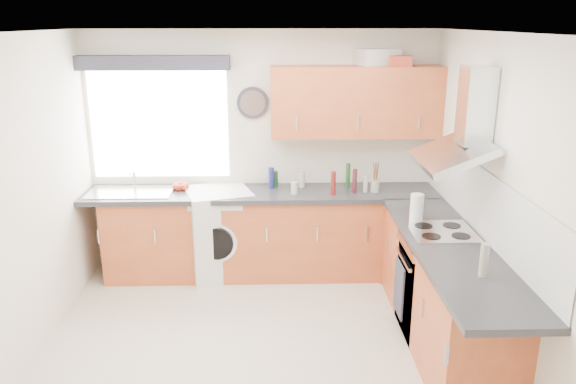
{
  "coord_description": "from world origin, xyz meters",
  "views": [
    {
      "loc": [
        0.11,
        -3.97,
        2.58
      ],
      "look_at": [
        0.25,
        0.85,
        1.1
      ],
      "focal_mm": 35.0,
      "sensor_mm": 36.0,
      "label": 1
    }
  ],
  "objects_px": {
    "oven": "(437,286)",
    "upper_cabinets": "(356,102)",
    "washing_machine": "(219,232)",
    "extractor_hood": "(463,129)"
  },
  "relations": [
    {
      "from": "oven",
      "to": "upper_cabinets",
      "type": "bearing_deg",
      "value": 112.54
    },
    {
      "from": "oven",
      "to": "washing_machine",
      "type": "relative_size",
      "value": 0.93
    },
    {
      "from": "extractor_hood",
      "to": "washing_machine",
      "type": "distance_m",
      "value": 2.72
    },
    {
      "from": "upper_cabinets",
      "to": "washing_machine",
      "type": "xyz_separation_m",
      "value": [
        -1.4,
        -0.1,
        -1.34
      ]
    },
    {
      "from": "oven",
      "to": "extractor_hood",
      "type": "height_order",
      "value": "extractor_hood"
    },
    {
      "from": "oven",
      "to": "washing_machine",
      "type": "distance_m",
      "value": 2.3
    },
    {
      "from": "extractor_hood",
      "to": "upper_cabinets",
      "type": "height_order",
      "value": "upper_cabinets"
    },
    {
      "from": "upper_cabinets",
      "to": "oven",
      "type": "bearing_deg",
      "value": -67.46
    },
    {
      "from": "upper_cabinets",
      "to": "washing_machine",
      "type": "height_order",
      "value": "upper_cabinets"
    },
    {
      "from": "oven",
      "to": "extractor_hood",
      "type": "relative_size",
      "value": 1.09
    }
  ]
}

